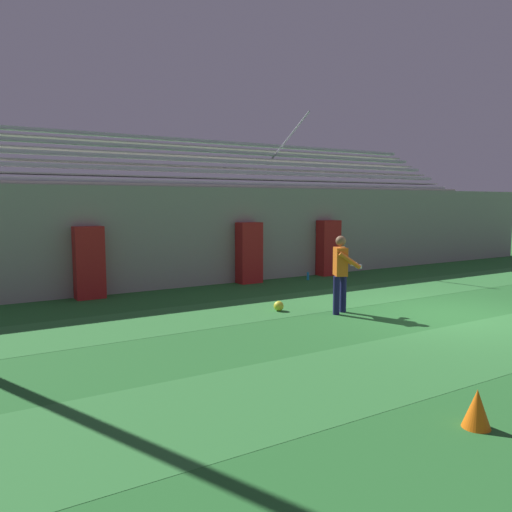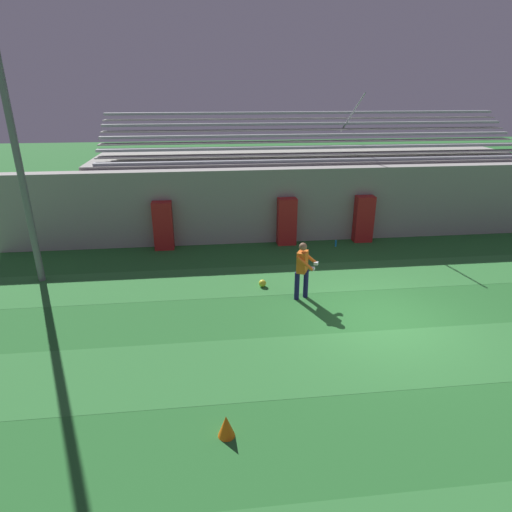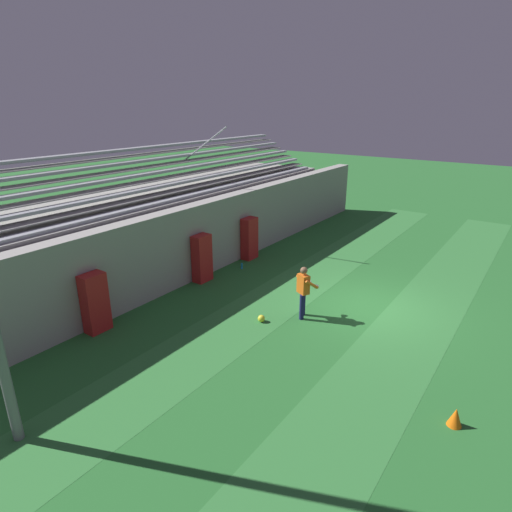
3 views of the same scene
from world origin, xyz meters
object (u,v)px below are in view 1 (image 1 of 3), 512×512
at_px(padding_pillar_far_left, 89,263).
at_px(traffic_cone, 477,409).
at_px(padding_pillar_gate_right, 328,248).
at_px(soccer_ball, 279,306).
at_px(water_bottle, 308,276).
at_px(padding_pillar_gate_left, 249,253).
at_px(goalkeeper, 341,269).

distance_m(padding_pillar_far_left, traffic_cone, 9.63).
height_order(padding_pillar_gate_right, soccer_ball, padding_pillar_gate_right).
distance_m(padding_pillar_gate_right, water_bottle, 1.49).
height_order(padding_pillar_gate_right, water_bottle, padding_pillar_gate_right).
relative_size(padding_pillar_gate_right, padding_pillar_far_left, 1.00).
bearing_deg(padding_pillar_gate_left, soccer_ball, -110.88).
distance_m(padding_pillar_gate_right, soccer_ball, 5.74).
xyz_separation_m(padding_pillar_far_left, water_bottle, (6.39, -0.48, -0.77)).
relative_size(goalkeeper, traffic_cone, 3.98).
relative_size(padding_pillar_gate_right, traffic_cone, 4.25).
bearing_deg(soccer_ball, padding_pillar_gate_left, 69.12).
distance_m(goalkeeper, water_bottle, 4.65).
bearing_deg(traffic_cone, water_bottle, 62.99).
height_order(goalkeeper, traffic_cone, goalkeeper).
relative_size(padding_pillar_gate_left, padding_pillar_gate_right, 1.00).
bearing_deg(padding_pillar_gate_right, traffic_cone, -121.35).
bearing_deg(padding_pillar_gate_right, soccer_ball, -140.34).
relative_size(padding_pillar_gate_left, goalkeeper, 1.07).
bearing_deg(padding_pillar_gate_left, water_bottle, -14.71).
distance_m(traffic_cone, water_bottle, 10.05).
xyz_separation_m(padding_pillar_gate_left, padding_pillar_far_left, (-4.58, 0.00, 0.00)).
distance_m(padding_pillar_gate_right, traffic_cone, 11.07).
xyz_separation_m(goalkeeper, soccer_ball, (-1.01, 0.87, -0.84)).
height_order(padding_pillar_gate_right, goalkeeper, padding_pillar_gate_right).
distance_m(soccer_ball, traffic_cone, 5.97).
height_order(soccer_ball, water_bottle, water_bottle).
bearing_deg(padding_pillar_gate_left, padding_pillar_gate_right, 0.00).
relative_size(traffic_cone, water_bottle, 1.75).
bearing_deg(padding_pillar_gate_right, water_bottle, -158.09).
bearing_deg(traffic_cone, soccer_ball, 76.70).
relative_size(padding_pillar_far_left, soccer_ball, 8.11).
xyz_separation_m(traffic_cone, water_bottle, (4.57, 8.96, -0.09)).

